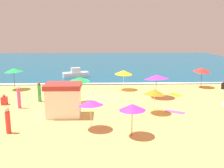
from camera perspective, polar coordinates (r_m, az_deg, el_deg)
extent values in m
plane|color=#EDBC60|center=(24.39, -3.14, -3.07)|extent=(60.00, 60.00, 0.00)
cube|color=#0F567A|center=(51.96, -2.49, 4.84)|extent=(60.00, 44.00, 0.10)
cube|color=white|center=(30.51, -2.90, 0.12)|extent=(57.00, 0.70, 0.01)
cube|color=white|center=(19.36, -10.65, -3.95)|extent=(2.46, 1.95, 2.11)
cube|color=#A5332D|center=(19.07, -10.79, -0.40)|extent=(2.62, 2.05, 0.34)
cylinder|color=silver|center=(27.48, 2.58, 0.82)|extent=(0.05, 0.05, 2.07)
cone|color=yellow|center=(27.33, 2.59, 2.61)|extent=(2.62, 2.62, 0.52)
cylinder|color=silver|center=(19.92, 9.33, -3.85)|extent=(0.05, 0.05, 1.84)
cone|color=orange|center=(19.73, 9.40, -1.74)|extent=(2.26, 2.27, 0.55)
cylinder|color=silver|center=(16.54, -4.69, -6.86)|extent=(0.05, 0.05, 1.90)
cone|color=#B733C6|center=(16.30, -4.74, -4.13)|extent=(2.22, 2.23, 0.50)
cylinder|color=#4C3823|center=(29.50, -20.83, 1.00)|extent=(0.05, 0.05, 2.27)
cone|color=green|center=(29.34, -20.97, 2.89)|extent=(2.35, 2.33, 0.50)
cylinder|color=silver|center=(22.66, -7.13, -1.37)|extent=(0.05, 0.05, 2.24)
cone|color=green|center=(22.46, -7.20, 1.08)|extent=(1.98, 2.00, 0.50)
cylinder|color=#4C3823|center=(30.28, 19.20, 1.30)|extent=(0.05, 0.05, 2.19)
cone|color=red|center=(30.14, 19.32, 3.00)|extent=(2.34, 2.37, 0.69)
cylinder|color=#4C3823|center=(15.48, 4.46, -8.05)|extent=(0.05, 0.05, 1.96)
cone|color=#B733C6|center=(15.22, 4.50, -5.10)|extent=(2.16, 2.16, 0.43)
cylinder|color=#4C3823|center=(24.63, 9.73, -0.53)|extent=(0.05, 0.05, 2.13)
cone|color=#B733C6|center=(24.46, 9.81, 1.57)|extent=(3.18, 3.19, 0.62)
cube|color=red|center=(23.92, -22.72, -3.45)|extent=(0.50, 0.50, 0.68)
sphere|color=#9E6B47|center=(23.81, -22.81, -2.39)|extent=(0.26, 0.26, 0.26)
cylinder|color=red|center=(17.16, -22.02, -7.90)|extent=(0.38, 0.38, 1.40)
sphere|color=#DBA884|center=(16.92, -22.24, -5.28)|extent=(0.27, 0.27, 0.27)
cube|color=black|center=(30.45, 23.45, -0.42)|extent=(0.60, 0.60, 0.67)
sphere|color=brown|center=(30.37, 23.51, 0.39)|extent=(0.23, 0.23, 0.23)
cylinder|color=#D84CA5|center=(22.28, -19.89, -3.07)|extent=(0.34, 0.34, 1.60)
sphere|color=beige|center=(22.07, -20.05, -0.76)|extent=(0.27, 0.27, 0.27)
cylinder|color=green|center=(23.79, -15.77, -1.99)|extent=(0.44, 0.44, 1.52)
sphere|color=brown|center=(23.60, -15.89, 0.10)|extent=(0.28, 0.28, 0.28)
cube|color=orange|center=(21.68, -12.99, -5.23)|extent=(1.58, 1.89, 0.01)
cube|color=#D84CA5|center=(20.76, 13.75, -6.03)|extent=(1.63, 1.28, 0.01)
cube|color=orange|center=(26.27, 13.81, -2.32)|extent=(1.43, 1.81, 0.01)
cube|color=white|center=(35.13, -8.02, 2.08)|extent=(3.64, 2.33, 0.65)
cube|color=silver|center=(35.03, -8.05, 3.10)|extent=(1.38, 1.12, 0.62)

